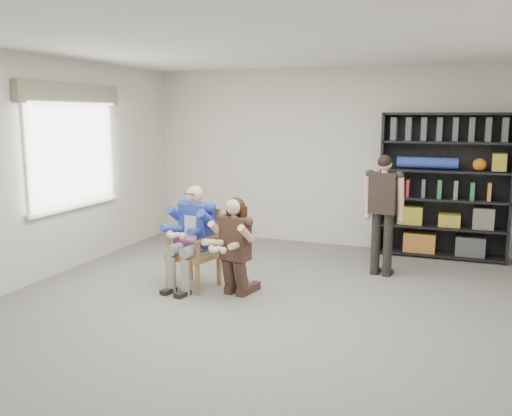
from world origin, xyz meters
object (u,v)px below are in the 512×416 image
at_px(bookshelf, 444,186).
at_px(kneeling_woman, 234,247).
at_px(seated_man, 193,237).
at_px(standing_man, 383,216).
at_px(armchair, 193,249).

bearing_deg(bookshelf, kneeling_woman, -129.16).
bearing_deg(seated_man, kneeling_woman, 0.04).
xyz_separation_m(bookshelf, standing_man, (-0.70, -1.25, -0.26)).
relative_size(kneeling_woman, standing_man, 0.73).
height_order(armchair, bookshelf, bookshelf).
relative_size(kneeling_woman, bookshelf, 0.55).
distance_m(seated_man, kneeling_woman, 0.59).
bearing_deg(seated_man, standing_man, 44.01).
distance_m(bookshelf, standing_man, 1.45).
bearing_deg(seated_man, bookshelf, 54.52).
bearing_deg(standing_man, bookshelf, 70.89).
relative_size(armchair, kneeling_woman, 0.84).
bearing_deg(bookshelf, armchair, -137.21).
bearing_deg(armchair, seated_man, 0.00).
height_order(seated_man, standing_man, standing_man).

